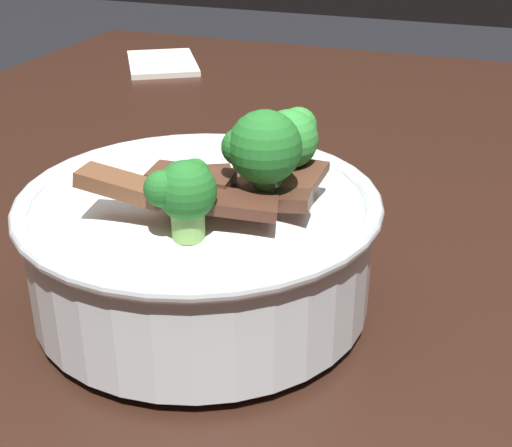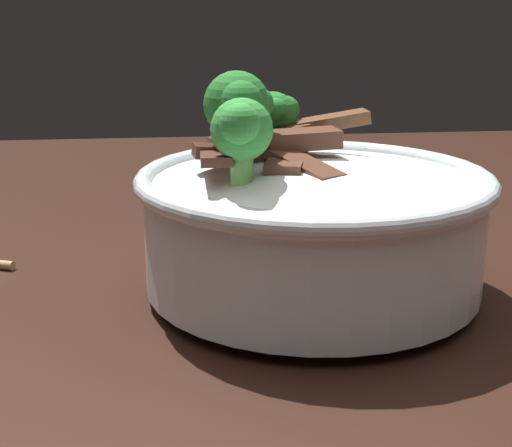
% 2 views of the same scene
% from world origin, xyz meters
% --- Properties ---
extents(rice_bowl, '(0.24, 0.24, 0.15)m').
position_xyz_m(rice_bowl, '(-0.08, -0.00, 0.82)').
color(rice_bowl, silver).
rests_on(rice_bowl, dining_table).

